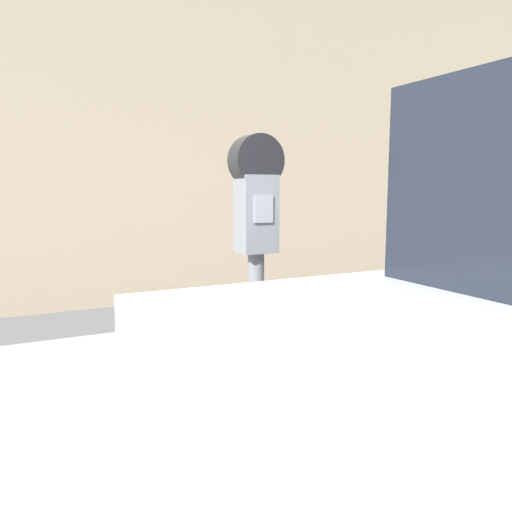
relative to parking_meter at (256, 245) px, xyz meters
name	(u,v)px	position (x,y,z in m)	size (l,w,h in m)	color
sidewalk	(100,407)	(-0.52, 1.13, -1.09)	(24.00, 2.80, 0.11)	#ADAAA3
building_facade	(42,21)	(-0.52, 4.15, 2.01)	(24.00, 0.30, 6.32)	tan
parking_meter	(256,245)	(0.00, 0.00, 0.00)	(0.22, 0.14, 1.50)	slate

